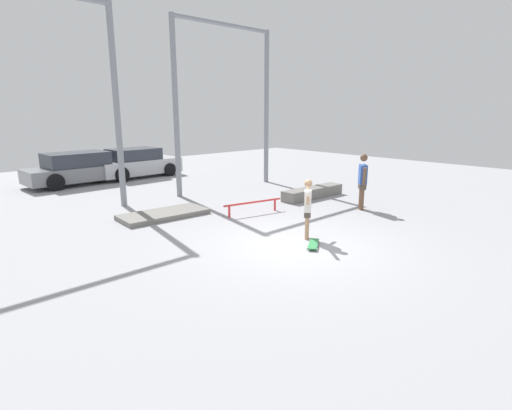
% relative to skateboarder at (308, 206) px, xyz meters
% --- Properties ---
extents(ground_plane, '(36.00, 36.00, 0.00)m').
position_rel_skateboarder_xyz_m(ground_plane, '(-0.66, -0.17, -0.85)').
color(ground_plane, '#9E9EA3').
extents(skateboarder, '(1.03, 0.88, 1.51)m').
position_rel_skateboarder_xyz_m(skateboarder, '(0.00, 0.00, 0.00)').
color(skateboarder, tan).
rests_on(skateboarder, ground_plane).
extents(skateboard, '(0.76, 0.60, 0.08)m').
position_rel_skateboarder_xyz_m(skateboard, '(-0.35, -0.50, -0.78)').
color(skateboard, '#338C4C').
rests_on(skateboard, ground_plane).
extents(grind_box, '(2.77, 0.66, 0.38)m').
position_rel_skateboarder_xyz_m(grind_box, '(3.88, 2.95, -0.66)').
color(grind_box, slate).
rests_on(grind_box, ground_plane).
extents(manual_pad, '(2.67, 1.31, 0.14)m').
position_rel_skateboarder_xyz_m(manual_pad, '(-1.53, 4.33, -0.78)').
color(manual_pad, slate).
rests_on(manual_pad, ground_plane).
extents(grind_rail, '(2.00, 0.45, 0.40)m').
position_rel_skateboarder_xyz_m(grind_rail, '(0.68, 2.74, -0.54)').
color(grind_rail, red).
rests_on(grind_rail, ground_plane).
extents(canopy_support_left, '(4.75, 0.20, 6.38)m').
position_rel_skateboarder_xyz_m(canopy_support_left, '(-4.03, 6.54, 2.92)').
color(canopy_support_left, gray).
rests_on(canopy_support_left, ground_plane).
extents(canopy_support_right, '(4.75, 0.20, 6.38)m').
position_rel_skateboarder_xyz_m(canopy_support_right, '(2.71, 6.54, 2.92)').
color(canopy_support_right, gray).
rests_on(canopy_support_right, ground_plane).
extents(parked_car_grey, '(4.59, 2.01, 1.38)m').
position_rel_skateboarder_xyz_m(parked_car_grey, '(-1.30, 11.68, -0.18)').
color(parked_car_grey, slate).
rests_on(parked_car_grey, ground_plane).
extents(parked_car_silver, '(4.10, 2.00, 1.38)m').
position_rel_skateboarder_xyz_m(parked_car_silver, '(1.36, 11.71, -0.18)').
color(parked_car_silver, '#B7BABF').
rests_on(parked_car_silver, ground_plane).
extents(bystander, '(0.66, 0.60, 1.80)m').
position_rel_skateboarder_xyz_m(bystander, '(3.64, 0.76, 0.14)').
color(bystander, brown).
rests_on(bystander, ground_plane).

